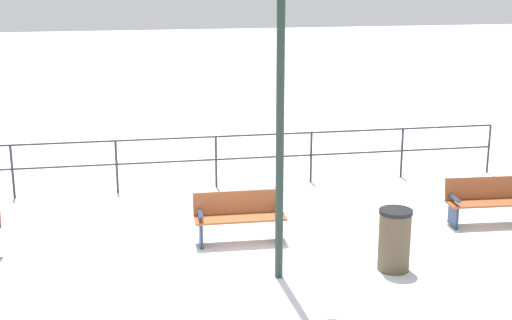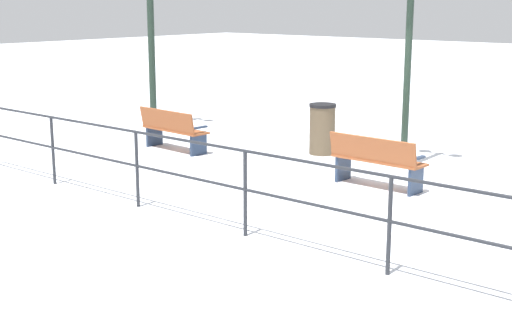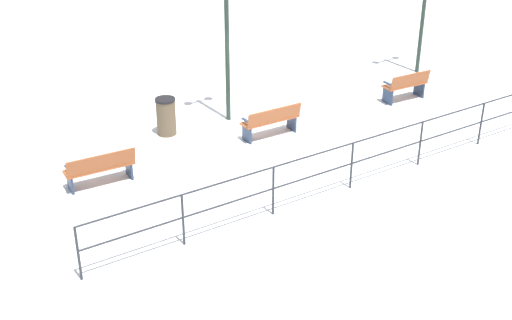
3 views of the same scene
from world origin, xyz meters
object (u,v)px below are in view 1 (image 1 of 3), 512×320
at_px(bench_third, 488,200).
at_px(lamppost_middle, 281,42).
at_px(bench_second, 240,216).
at_px(trash_bin, 394,240).

relative_size(bench_third, lamppost_middle, 0.30).
bearing_deg(bench_second, lamppost_middle, 14.24).
bearing_deg(lamppost_middle, bench_third, 110.86).
distance_m(bench_second, trash_bin, 2.71).
height_order(bench_third, trash_bin, trash_bin).
height_order(bench_second, lamppost_middle, lamppost_middle).
xyz_separation_m(bench_second, bench_third, (-0.08, 4.62, -0.02)).
relative_size(lamppost_middle, trash_bin, 5.37).
bearing_deg(bench_third, trash_bin, -52.06).
bearing_deg(bench_third, lamppost_middle, -65.73).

